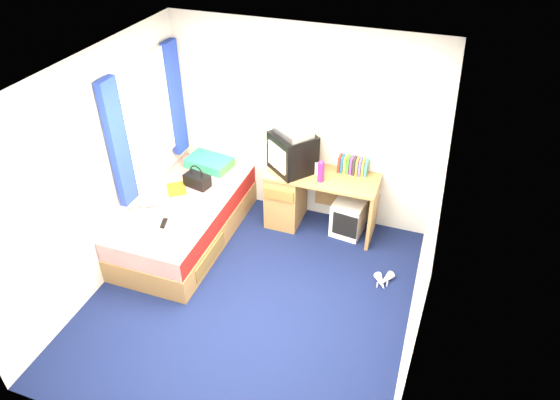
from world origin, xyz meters
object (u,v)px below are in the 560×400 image
(desk, at_px, (300,195))
(towel, at_px, (183,212))
(water_bottle, at_px, (150,204))
(colour_swatch_fan, at_px, (161,231))
(bed, at_px, (186,219))
(picture_frame, at_px, (365,169))
(white_heels, at_px, (383,281))
(pink_water_bottle, at_px, (321,172))
(aerosol_can, at_px, (317,168))
(handbag, at_px, (197,180))
(storage_cube, at_px, (348,218))
(magazine, at_px, (177,189))
(remote_control, at_px, (164,223))
(vcr, at_px, (293,131))
(pillow, at_px, (209,163))
(crt_tv, at_px, (293,152))

(desk, xyz_separation_m, towel, (-1.04, -0.99, 0.19))
(water_bottle, height_order, colour_swatch_fan, water_bottle)
(bed, height_order, water_bottle, water_bottle)
(picture_frame, bearing_deg, white_heels, -49.08)
(pink_water_bottle, distance_m, aerosol_can, 0.15)
(bed, distance_m, desk, 1.40)
(pink_water_bottle, xyz_separation_m, handbag, (-1.44, -0.28, -0.25))
(storage_cube, xyz_separation_m, pink_water_bottle, (-0.34, -0.12, 0.65))
(aerosol_can, height_order, handbag, aerosol_can)
(desk, relative_size, magazine, 4.64)
(storage_cube, distance_m, magazine, 2.09)
(picture_frame, relative_size, handbag, 0.42)
(remote_control, bearing_deg, desk, 29.11)
(vcr, bearing_deg, towel, -95.82)
(water_bottle, height_order, white_heels, water_bottle)
(handbag, bearing_deg, picture_frame, 30.22)
(storage_cube, bearing_deg, towel, -142.33)
(bed, relative_size, pillow, 3.65)
(picture_frame, xyz_separation_m, handbag, (-1.89, -0.59, -0.20))
(crt_tv, height_order, water_bottle, crt_tv)
(pillow, height_order, white_heels, pillow)
(storage_cube, relative_size, picture_frame, 3.15)
(aerosol_can, relative_size, towel, 0.53)
(magazine, bearing_deg, storage_cube, 15.56)
(magazine, bearing_deg, colour_swatch_fan, -72.85)
(white_heels, bearing_deg, pillow, 161.98)
(magazine, bearing_deg, remote_control, -72.90)
(pillow, relative_size, colour_swatch_fan, 2.49)
(aerosol_can, xyz_separation_m, remote_control, (-1.37, -1.19, -0.28))
(handbag, bearing_deg, aerosol_can, 29.28)
(desk, xyz_separation_m, storage_cube, (0.62, -0.01, -0.19))
(crt_tv, distance_m, white_heels, 1.77)
(desk, height_order, water_bottle, desk)
(picture_frame, bearing_deg, colour_swatch_fan, -126.55)
(pillow, relative_size, towel, 1.78)
(bed, bearing_deg, pink_water_bottle, 22.55)
(pillow, xyz_separation_m, pink_water_bottle, (1.50, -0.17, 0.27))
(white_heels, bearing_deg, vcr, 149.71)
(bed, distance_m, picture_frame, 2.19)
(bed, relative_size, storage_cube, 4.53)
(desk, relative_size, colour_swatch_fan, 5.91)
(pink_water_bottle, bearing_deg, vcr, 160.42)
(pink_water_bottle, distance_m, white_heels, 1.38)
(bed, height_order, crt_tv, crt_tv)
(crt_tv, xyz_separation_m, handbag, (-1.06, -0.41, -0.36))
(storage_cube, distance_m, water_bottle, 2.33)
(desk, xyz_separation_m, handbag, (-1.16, -0.41, 0.22))
(bed, height_order, storage_cube, bed)
(crt_tv, bearing_deg, desk, 38.75)
(crt_tv, distance_m, aerosol_can, 0.34)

